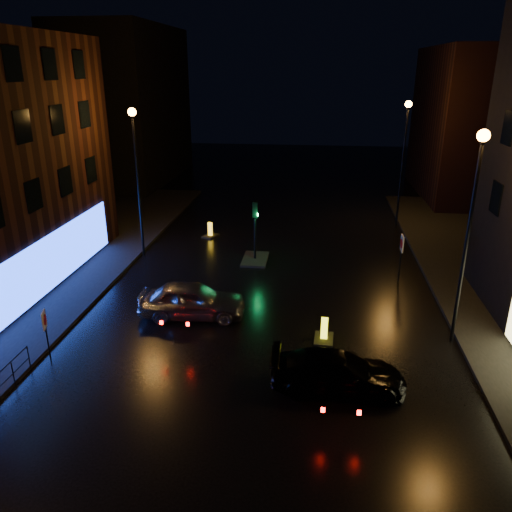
% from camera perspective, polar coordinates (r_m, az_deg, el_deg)
% --- Properties ---
extents(ground, '(120.00, 120.00, 0.00)m').
position_cam_1_polar(ground, '(16.37, -2.06, -18.56)').
color(ground, black).
rests_on(ground, ground).
extents(building_far_left, '(8.00, 16.00, 14.00)m').
position_cam_1_polar(building_far_left, '(50.94, -14.45, 16.34)').
color(building_far_left, black).
rests_on(building_far_left, ground).
extents(building_far_right, '(8.00, 14.00, 12.00)m').
position_cam_1_polar(building_far_right, '(46.54, 23.75, 13.68)').
color(building_far_right, black).
rests_on(building_far_right, ground).
extents(street_lamp_lfar, '(0.44, 0.44, 8.37)m').
position_cam_1_polar(street_lamp_lfar, '(28.69, -13.54, 10.54)').
color(street_lamp_lfar, black).
rests_on(street_lamp_lfar, ground).
extents(street_lamp_rnear, '(0.44, 0.44, 8.37)m').
position_cam_1_polar(street_lamp_rnear, '(19.94, 23.47, 5.08)').
color(street_lamp_rnear, black).
rests_on(street_lamp_rnear, ground).
extents(street_lamp_rfar, '(0.44, 0.44, 8.37)m').
position_cam_1_polar(street_lamp_rfar, '(35.29, 16.59, 12.08)').
color(street_lamp_rfar, black).
rests_on(street_lamp_rfar, ground).
extents(traffic_signal, '(1.40, 2.40, 3.45)m').
position_cam_1_polar(traffic_signal, '(28.46, -0.10, 0.47)').
color(traffic_signal, black).
rests_on(traffic_signal, ground).
extents(silver_hatchback, '(4.78, 2.23, 1.58)m').
position_cam_1_polar(silver_hatchback, '(22.18, -7.31, -5.01)').
color(silver_hatchback, '#96989D').
rests_on(silver_hatchback, ground).
extents(dark_sedan, '(4.59, 1.88, 1.33)m').
position_cam_1_polar(dark_sedan, '(17.62, 9.33, -12.97)').
color(dark_sedan, black).
rests_on(dark_sedan, ground).
extents(bollard_near, '(0.81, 1.17, 0.99)m').
position_cam_1_polar(bollard_near, '(20.61, 7.77, -8.96)').
color(bollard_near, black).
rests_on(bollard_near, ground).
extents(bollard_far, '(1.08, 1.29, 0.96)m').
position_cam_1_polar(bollard_far, '(32.72, -5.24, 2.57)').
color(bollard_far, black).
rests_on(bollard_far, ground).
extents(road_sign_left, '(0.20, 0.49, 2.08)m').
position_cam_1_polar(road_sign_left, '(20.00, -22.97, -7.18)').
color(road_sign_left, black).
rests_on(road_sign_left, ground).
extents(road_sign_right, '(0.09, 0.61, 2.54)m').
position_cam_1_polar(road_sign_right, '(26.07, 16.30, 0.94)').
color(road_sign_right, black).
rests_on(road_sign_right, ground).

